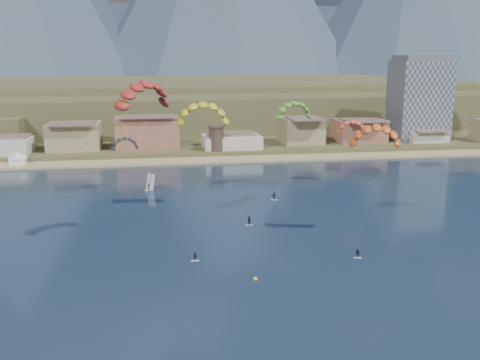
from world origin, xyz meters
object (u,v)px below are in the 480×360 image
object	(u,v)px
watchtower	(216,138)
kitesurfer_green	(293,108)
kitesurfer_yellow	(203,110)
windsurfer	(150,185)
kitesurfer_red	(143,90)
buoy	(255,279)
kitesurfer_orange	(376,132)
apartment_tower	(419,98)

from	to	relation	value
watchtower	kitesurfer_green	xyz separation A→B (m)	(13.72, -49.62, 14.37)
kitesurfer_yellow	windsurfer	xyz separation A→B (m)	(-12.05, 20.96, -20.84)
kitesurfer_red	buoy	distance (m)	36.76
watchtower	kitesurfer_orange	xyz separation A→B (m)	(18.69, -90.27, 13.59)
watchtower	kitesurfer_yellow	size ratio (longest dim) A/B	0.32
kitesurfer_yellow	buoy	distance (m)	45.98
watchtower	kitesurfer_yellow	world-z (taller)	kitesurfer_yellow
kitesurfer_red	buoy	bearing A→B (deg)	-48.33
windsurfer	kitesurfer_orange	bearing A→B (deg)	-46.98
buoy	kitesurfer_yellow	bearing A→B (deg)	95.55
watchtower	apartment_tower	bearing A→B (deg)	9.93
kitesurfer_orange	windsurfer	size ratio (longest dim) A/B	5.62
apartment_tower	buoy	distance (m)	149.98
kitesurfer_yellow	windsurfer	bearing A→B (deg)	119.90
kitesurfer_orange	buoy	bearing A→B (deg)	-146.37
kitesurfer_yellow	kitesurfer_orange	xyz separation A→B (m)	(29.24, -23.30, -2.21)
kitesurfer_red	kitesurfer_green	bearing A→B (deg)	47.19
kitesurfer_yellow	kitesurfer_green	size ratio (longest dim) A/B	1.09
kitesurfer_orange	windsurfer	distance (m)	63.33
apartment_tower	kitesurfer_yellow	xyz separation A→B (m)	(-90.55, -80.98, 4.35)
windsurfer	buoy	distance (m)	63.17
windsurfer	buoy	xyz separation A→B (m)	(15.95, -61.11, -1.22)
kitesurfer_red	kitesurfer_yellow	size ratio (longest dim) A/B	1.16
kitesurfer_yellow	buoy	size ratio (longest dim) A/B	40.37
kitesurfer_orange	kitesurfer_green	xyz separation A→B (m)	(-4.97, 40.65, 0.78)
apartment_tower	kitesurfer_green	xyz separation A→B (m)	(-66.28, -63.62, 2.92)
kitesurfer_yellow	buoy	bearing A→B (deg)	-84.45
kitesurfer_orange	kitesurfer_green	size ratio (longest dim) A/B	0.96
apartment_tower	kitesurfer_red	bearing A→B (deg)	-134.93
apartment_tower	kitesurfer_red	world-z (taller)	apartment_tower
kitesurfer_yellow	kitesurfer_orange	bearing A→B (deg)	-38.55
kitesurfer_red	buoy	xyz separation A→B (m)	(16.12, -18.11, -27.64)
watchtower	windsurfer	xyz separation A→B (m)	(-22.60, -46.02, -5.04)
kitesurfer_yellow	kitesurfer_red	bearing A→B (deg)	-119.00
kitesurfer_green	apartment_tower	bearing A→B (deg)	43.83
apartment_tower	watchtower	world-z (taller)	apartment_tower
watchtower	kitesurfer_green	bearing A→B (deg)	-74.55
watchtower	kitesurfer_red	distance (m)	94.33
watchtower	kitesurfer_orange	world-z (taller)	kitesurfer_orange
windsurfer	buoy	size ratio (longest dim) A/B	6.35
kitesurfer_red	kitesurfer_green	size ratio (longest dim) A/B	1.26
buoy	windsurfer	bearing A→B (deg)	104.63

